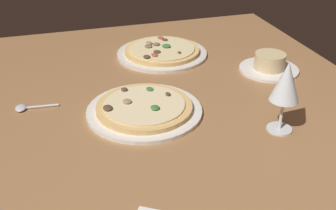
{
  "coord_description": "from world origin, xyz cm",
  "views": [
    {
      "loc": [
        85.46,
        -32.24,
        59.13
      ],
      "look_at": [
        -3.1,
        -5.42,
        7.0
      ],
      "focal_mm": 45.14,
      "sensor_mm": 36.0,
      "label": 1
    }
  ],
  "objects_px": {
    "wine_glass_far": "(286,84)",
    "spoon": "(26,107)",
    "ramekin_on_saucer": "(269,64)",
    "pizza_main": "(144,109)",
    "pizza_side": "(162,52)"
  },
  "relations": [
    {
      "from": "pizza_side",
      "to": "spoon",
      "type": "bearing_deg",
      "value": -60.61
    },
    {
      "from": "wine_glass_far",
      "to": "spoon",
      "type": "xyz_separation_m",
      "value": [
        -0.28,
        -0.58,
        -0.12
      ]
    },
    {
      "from": "pizza_side",
      "to": "spoon",
      "type": "relative_size",
      "value": 2.69
    },
    {
      "from": "wine_glass_far",
      "to": "spoon",
      "type": "bearing_deg",
      "value": -115.67
    },
    {
      "from": "ramekin_on_saucer",
      "to": "wine_glass_far",
      "type": "xyz_separation_m",
      "value": [
        0.31,
        -0.14,
        0.1
      ]
    },
    {
      "from": "ramekin_on_saucer",
      "to": "wine_glass_far",
      "type": "bearing_deg",
      "value": -24.44
    },
    {
      "from": "pizza_side",
      "to": "pizza_main",
      "type": "bearing_deg",
      "value": -22.88
    },
    {
      "from": "ramekin_on_saucer",
      "to": "spoon",
      "type": "bearing_deg",
      "value": -87.45
    },
    {
      "from": "pizza_main",
      "to": "pizza_side",
      "type": "distance_m",
      "value": 0.39
    },
    {
      "from": "pizza_main",
      "to": "wine_glass_far",
      "type": "xyz_separation_m",
      "value": [
        0.17,
        0.29,
        0.11
      ]
    },
    {
      "from": "pizza_main",
      "to": "ramekin_on_saucer",
      "type": "xyz_separation_m",
      "value": [
        -0.14,
        0.43,
        0.01
      ]
    },
    {
      "from": "spoon",
      "to": "pizza_main",
      "type": "bearing_deg",
      "value": 69.86
    },
    {
      "from": "ramekin_on_saucer",
      "to": "spoon",
      "type": "relative_size",
      "value": 1.63
    },
    {
      "from": "pizza_side",
      "to": "wine_glass_far",
      "type": "relative_size",
      "value": 1.71
    },
    {
      "from": "pizza_main",
      "to": "ramekin_on_saucer",
      "type": "relative_size",
      "value": 1.63
    }
  ]
}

